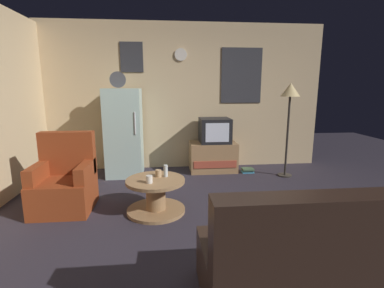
{
  "coord_description": "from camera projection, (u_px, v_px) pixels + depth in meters",
  "views": [
    {
      "loc": [
        -0.37,
        -2.94,
        1.53
      ],
      "look_at": [
        0.0,
        0.9,
        0.75
      ],
      "focal_mm": 26.61,
      "sensor_mm": 36.0,
      "label": 1
    }
  ],
  "objects": [
    {
      "name": "couch",
      "position": [
        325.0,
        264.0,
        1.99
      ],
      "size": [
        1.7,
        0.8,
        0.92
      ],
      "color": "black",
      "rests_on": "ground_plane"
    },
    {
      "name": "standing_lamp",
      "position": [
        290.0,
        97.0,
        4.71
      ],
      "size": [
        0.32,
        0.32,
        1.59
      ],
      "color": "#332D28",
      "rests_on": "ground_plane"
    },
    {
      "name": "coffee_table",
      "position": [
        156.0,
        196.0,
        3.5
      ],
      "size": [
        0.72,
        0.72,
        0.42
      ],
      "color": "#9E754C",
      "rests_on": "ground_plane"
    },
    {
      "name": "fridge",
      "position": [
        124.0,
        132.0,
        4.89
      ],
      "size": [
        0.6,
        0.62,
        1.77
      ],
      "color": "silver",
      "rests_on": "ground_plane"
    },
    {
      "name": "ground_plane",
      "position": [
        200.0,
        225.0,
        3.2
      ],
      "size": [
        12.0,
        12.0,
        0.0
      ],
      "primitive_type": "plane",
      "color": "#2D2833"
    },
    {
      "name": "wine_glass",
      "position": [
        166.0,
        171.0,
        3.55
      ],
      "size": [
        0.05,
        0.05,
        0.15
      ],
      "primitive_type": "cylinder",
      "color": "silver",
      "rests_on": "coffee_table"
    },
    {
      "name": "mug_ceramic_tan",
      "position": [
        158.0,
        173.0,
        3.55
      ],
      "size": [
        0.08,
        0.08,
        0.09
      ],
      "primitive_type": "cylinder",
      "color": "tan",
      "rests_on": "coffee_table"
    },
    {
      "name": "mug_ceramic_white",
      "position": [
        149.0,
        179.0,
        3.32
      ],
      "size": [
        0.08,
        0.08,
        0.09
      ],
      "primitive_type": "cylinder",
      "color": "silver",
      "rests_on": "coffee_table"
    },
    {
      "name": "wall_with_art",
      "position": [
        184.0,
        97.0,
        5.33
      ],
      "size": [
        5.2,
        0.12,
        2.67
      ],
      "color": "#D1B284",
      "rests_on": "ground_plane"
    },
    {
      "name": "book_stack",
      "position": [
        248.0,
        170.0,
        5.15
      ],
      "size": [
        0.21,
        0.18,
        0.08
      ],
      "color": "#3D99C3",
      "rests_on": "ground_plane"
    },
    {
      "name": "armchair",
      "position": [
        65.0,
        183.0,
        3.59
      ],
      "size": [
        0.68,
        0.68,
        0.96
      ],
      "color": "maroon",
      "rests_on": "ground_plane"
    },
    {
      "name": "crt_tv",
      "position": [
        215.0,
        130.0,
        5.13
      ],
      "size": [
        0.54,
        0.51,
        0.44
      ],
      "color": "black",
      "rests_on": "tv_stand"
    },
    {
      "name": "tv_stand",
      "position": [
        213.0,
        157.0,
        5.23
      ],
      "size": [
        0.84,
        0.53,
        0.53
      ],
      "color": "#9E754C",
      "rests_on": "ground_plane"
    }
  ]
}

